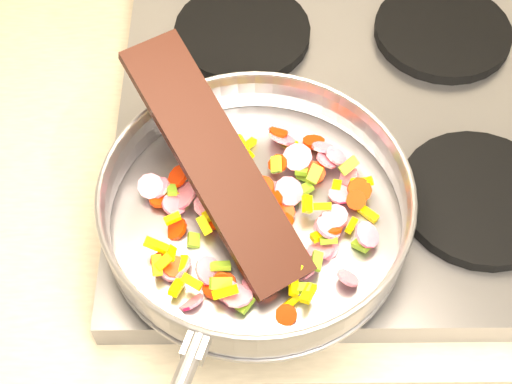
{
  "coord_description": "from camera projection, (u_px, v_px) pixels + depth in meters",
  "views": [
    {
      "loc": [
        -0.83,
        1.06,
        1.65
      ],
      "look_at": [
        -0.82,
        1.49,
        1.01
      ],
      "focal_mm": 50.0,
      "sensor_mm": 36.0,
      "label": 1
    }
  ],
  "objects": [
    {
      "name": "cooktop",
      "position": [
        348.0,
        122.0,
        0.94
      ],
      "size": [
        0.6,
        0.6,
        0.04
      ],
      "primitive_type": "cube",
      "color": "#939399",
      "rests_on": "counter_top"
    },
    {
      "name": "wooden_spatula",
      "position": [
        215.0,
        160.0,
        0.77
      ],
      "size": [
        0.22,
        0.29,
        0.12
      ],
      "primitive_type": "cube",
      "rotation": [
        0.0,
        -0.34,
        2.12
      ],
      "color": "black",
      "rests_on": "saute_pan"
    },
    {
      "name": "grate_fr",
      "position": [
        479.0,
        198.0,
        0.84
      ],
      "size": [
        0.19,
        0.19,
        0.02
      ],
      "primitive_type": "cylinder",
      "color": "black",
      "rests_on": "cooktop"
    },
    {
      "name": "grate_bl",
      "position": [
        242.0,
        32.0,
        0.99
      ],
      "size": [
        0.19,
        0.19,
        0.02
      ],
      "primitive_type": "cylinder",
      "color": "black",
      "rests_on": "cooktop"
    },
    {
      "name": "saute_pan",
      "position": [
        255.0,
        205.0,
        0.78
      ],
      "size": [
        0.39,
        0.54,
        0.06
      ],
      "rotation": [
        0.0,
        0.0,
        -0.33
      ],
      "color": "#9E9EA5",
      "rests_on": "grate_fl"
    },
    {
      "name": "grate_br",
      "position": [
        442.0,
        31.0,
        1.0
      ],
      "size": [
        0.19,
        0.19,
        0.02
      ],
      "primitive_type": "cylinder",
      "color": "black",
      "rests_on": "cooktop"
    },
    {
      "name": "vegetable_heap",
      "position": [
        261.0,
        213.0,
        0.8
      ],
      "size": [
        0.27,
        0.27,
        0.05
      ],
      "color": "#FBDB01",
      "rests_on": "saute_pan"
    },
    {
      "name": "grate_fl",
      "position": [
        242.0,
        199.0,
        0.84
      ],
      "size": [
        0.19,
        0.19,
        0.02
      ],
      "primitive_type": "cylinder",
      "color": "black",
      "rests_on": "cooktop"
    }
  ]
}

